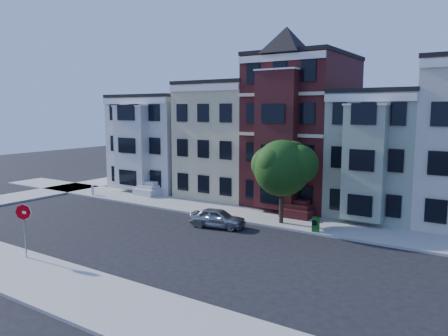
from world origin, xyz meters
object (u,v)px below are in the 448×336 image
Objects in this scene: parked_car at (218,218)px; stop_sign at (25,227)px; fire_hydrant at (93,191)px; newspaper_box at (316,224)px; street_tree at (282,172)px.

parked_car is 11.96m from stop_sign.
newspaper_box is at bearing -0.58° from fire_hydrant.
parked_car reaches higher than newspaper_box.
parked_car is 15.61m from fire_hydrant.
stop_sign is (10.67, -13.29, 1.27)m from fire_hydrant.
street_tree is 4.22m from newspaper_box.
fire_hydrant is 0.22× the size of stop_sign.
newspaper_box is 0.29× the size of stop_sign.
street_tree is 1.86× the size of parked_car.
stop_sign is at bearing -137.42° from newspaper_box.
parked_car is 4.08× the size of newspaper_box.
stop_sign is at bearing -51.23° from fire_hydrant.
stop_sign reaches higher than parked_car.
stop_sign is (-8.05, -13.82, -1.90)m from street_tree.
parked_car is 5.33× the size of fire_hydrant.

